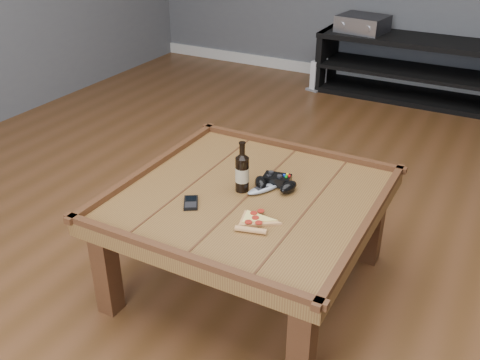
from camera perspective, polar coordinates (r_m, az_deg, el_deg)
The scene contains 11 objects.
ground at distance 2.41m, azimuth 0.89°, elevation -10.85°, with size 6.00×6.00×0.00m, color #4E2F16.
baseboard at distance 4.95m, azimuth 17.43°, elevation 9.85°, with size 5.00×0.02×0.10m, color silver.
coffee_table at distance 2.19m, azimuth 0.96°, elevation -2.90°, with size 1.03×1.03×0.48m.
media_console at distance 4.67m, azimuth 17.11°, elevation 11.34°, with size 1.40×0.45×0.50m.
beer_bottle at distance 2.14m, azimuth 0.23°, elevation 0.92°, with size 0.06×0.06×0.22m.
game_controller at distance 2.20m, azimuth 3.82°, elevation -0.27°, with size 0.19×0.15×0.05m.
pizza_slice at distance 1.98m, azimuth 1.58°, elevation -4.40°, with size 0.18×0.23×0.02m.
smartphone at distance 2.10m, azimuth -5.26°, elevation -2.43°, with size 0.10×0.11×0.01m.
remote_control at distance 2.18m, azimuth 2.60°, elevation -0.90°, with size 0.12×0.17×0.02m.
av_receiver at distance 4.67m, azimuth 12.94°, elevation 15.95°, with size 0.42×0.36×0.13m.
game_console at distance 4.76m, azimuth 8.36°, elevation 10.96°, with size 0.16×0.23×0.26m.
Camera 1 is at (0.86, -1.66, 1.53)m, focal length 40.00 mm.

